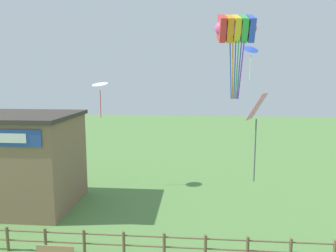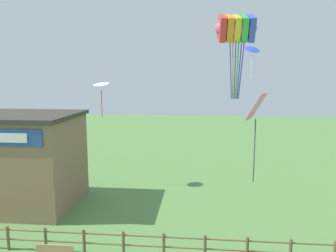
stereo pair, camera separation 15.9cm
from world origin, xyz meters
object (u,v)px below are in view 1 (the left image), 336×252
seaside_building (21,160)px  kite_rainbow_parafoil (236,29)px  kite_pink_diamond (256,117)px  kite_blue_delta (251,50)px  kite_white_delta (100,84)px

seaside_building → kite_rainbow_parafoil: 14.58m
kite_pink_diamond → kite_blue_delta: (1.18, 9.25, 3.15)m
kite_blue_delta → kite_pink_diamond: bearing=-97.3°
kite_pink_diamond → kite_white_delta: bearing=131.6°
seaside_building → kite_white_delta: kite_white_delta is taller
kite_pink_diamond → seaside_building: bearing=154.2°
seaside_building → kite_white_delta: 7.10m
kite_rainbow_parafoil → kite_pink_diamond: bearing=-82.5°
seaside_building → kite_rainbow_parafoil: size_ratio=1.68×
kite_rainbow_parafoil → kite_white_delta: size_ratio=1.53×
kite_pink_diamond → kite_white_delta: (-8.93, 10.07, 0.93)m
kite_blue_delta → kite_white_delta: bearing=175.4°
seaside_building → kite_white_delta: bearing=44.8°
kite_white_delta → kite_blue_delta: bearing=-4.6°
kite_white_delta → kite_rainbow_parafoil: bearing=-37.8°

